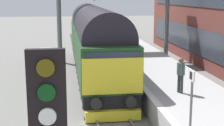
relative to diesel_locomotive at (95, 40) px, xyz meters
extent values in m
plane|color=slate|center=(0.00, -5.15, -2.48)|extent=(140.00, 140.00, 0.00)
cube|color=slate|center=(-0.72, -5.15, -2.40)|extent=(0.07, 60.00, 0.15)
cube|color=slate|center=(0.72, -5.15, -2.40)|extent=(0.07, 60.00, 0.15)
cube|color=#46483F|center=(0.00, -8.23, -2.43)|extent=(2.50, 0.26, 0.09)
cube|color=#46483F|center=(0.00, -6.69, -2.43)|extent=(2.50, 0.26, 0.09)
cube|color=#46483F|center=(0.00, -5.15, -2.43)|extent=(2.50, 0.26, 0.09)
cube|color=#46483F|center=(0.00, -3.62, -2.43)|extent=(2.50, 0.26, 0.09)
cube|color=#46483F|center=(0.00, -2.08, -2.43)|extent=(2.50, 0.26, 0.09)
cube|color=#46483F|center=(0.00, -0.54, -2.43)|extent=(2.50, 0.26, 0.09)
cube|color=#46483F|center=(0.00, 1.00, -2.43)|extent=(2.50, 0.26, 0.09)
cube|color=#46483F|center=(0.00, 2.54, -2.43)|extent=(2.50, 0.26, 0.09)
cube|color=#46483F|center=(0.00, 4.08, -2.43)|extent=(2.50, 0.26, 0.09)
cube|color=#46483F|center=(0.00, 5.61, -2.43)|extent=(2.50, 0.26, 0.09)
cube|color=#46483F|center=(0.00, 7.15, -2.43)|extent=(2.50, 0.26, 0.09)
cube|color=#46483F|center=(0.00, 8.69, -2.43)|extent=(2.50, 0.26, 0.09)
cube|color=#46483F|center=(0.00, 10.23, -2.43)|extent=(2.50, 0.26, 0.09)
cube|color=#46483F|center=(0.00, 11.77, -2.43)|extent=(2.50, 0.26, 0.09)
cube|color=#46483F|center=(0.00, 13.31, -2.43)|extent=(2.50, 0.26, 0.09)
cube|color=#46483F|center=(0.00, 14.85, -2.43)|extent=(2.50, 0.26, 0.09)
cube|color=#46483F|center=(0.00, 16.38, -2.43)|extent=(2.50, 0.26, 0.09)
cube|color=#46483F|center=(0.00, 17.92, -2.43)|extent=(2.50, 0.26, 0.09)
cube|color=#46483F|center=(0.00, 19.46, -2.43)|extent=(2.50, 0.26, 0.09)
cube|color=#46483F|center=(0.00, 21.00, -2.43)|extent=(2.50, 0.26, 0.09)
cube|color=#46483F|center=(0.00, 22.54, -2.43)|extent=(2.50, 0.26, 0.09)
cube|color=#46483F|center=(0.00, 24.08, -2.43)|extent=(2.50, 0.26, 0.09)
cube|color=#A9A9A9|center=(3.60, -5.15, -1.98)|extent=(4.00, 44.00, 1.00)
cube|color=white|center=(1.75, -5.15, -1.47)|extent=(0.30, 44.00, 0.01)
cube|color=#2C323C|center=(7.98, -1.82, -0.51)|extent=(0.06, 30.57, 2.00)
cube|color=black|center=(0.00, 0.03, -1.66)|extent=(2.56, 17.24, 0.60)
cube|color=#1C441E|center=(0.00, 0.03, -0.31)|extent=(2.70, 17.24, 2.10)
cylinder|color=black|center=(0.00, 0.03, 0.92)|extent=(2.56, 15.86, 2.57)
cube|color=yellow|center=(0.00, -8.62, -0.46)|extent=(2.65, 0.08, 1.58)
cube|color=#232D3D|center=(0.00, -8.60, 0.27)|extent=(2.38, 0.04, 0.64)
cube|color=#232D3D|center=(1.37, 0.03, -0.01)|extent=(0.04, 12.07, 0.44)
cylinder|color=black|center=(-0.75, -8.83, -1.56)|extent=(0.48, 0.35, 0.48)
cylinder|color=black|center=(0.75, -8.83, -1.56)|extent=(0.48, 0.35, 0.48)
cube|color=yellow|center=(0.00, -8.68, -2.19)|extent=(2.43, 0.36, 0.47)
cylinder|color=black|center=(0.00, -7.10, -1.96)|extent=(1.64, 1.04, 1.04)
cylinder|color=black|center=(0.00, -6.00, -1.96)|extent=(1.64, 1.04, 1.04)
cylinder|color=black|center=(0.00, -4.90, -1.96)|extent=(1.64, 1.04, 1.04)
cylinder|color=black|center=(0.00, 4.97, -1.96)|extent=(1.64, 1.04, 1.04)
cylinder|color=black|center=(0.00, 6.07, -1.96)|extent=(1.64, 1.04, 1.04)
cylinder|color=black|center=(0.00, 7.17, -1.96)|extent=(1.64, 1.04, 1.04)
cube|color=black|center=(-2.21, -18.85, 1.75)|extent=(0.44, 0.10, 1.27)
cylinder|color=#53470A|center=(-2.21, -18.91, 2.19)|extent=(0.20, 0.06, 0.20)
cylinder|color=#0A3E13|center=(-2.21, -18.91, 1.91)|extent=(0.20, 0.06, 0.20)
cylinder|color=white|center=(-2.21, -18.91, 1.63)|extent=(0.20, 0.06, 0.20)
cylinder|color=slate|center=(2.00, -12.56, -0.42)|extent=(0.08, 0.08, 2.10)
cube|color=white|center=(1.97, -12.56, 0.45)|extent=(0.05, 0.44, 0.36)
cube|color=black|center=(1.94, -12.56, 0.45)|extent=(0.01, 0.20, 0.24)
cylinder|color=#2E3734|center=(3.24, -8.18, -1.05)|extent=(0.13, 0.13, 0.84)
cylinder|color=#2E3734|center=(3.17, -7.99, -1.05)|extent=(0.13, 0.13, 0.84)
cylinder|color=#4A5D50|center=(3.20, -8.09, -0.35)|extent=(0.44, 0.44, 0.56)
sphere|color=brown|center=(3.20, -8.09, 0.06)|extent=(0.22, 0.22, 0.22)
cylinder|color=#4A5D50|center=(3.28, -8.28, -0.35)|extent=(0.09, 0.09, 0.52)
cylinder|color=#4A5D50|center=(3.13, -7.89, -0.35)|extent=(0.09, 0.09, 0.52)
cylinder|color=slate|center=(-2.40, 5.03, 0.58)|extent=(0.36, 0.36, 6.12)
cylinder|color=slate|center=(6.50, 5.03, 0.58)|extent=(0.36, 0.36, 6.12)
camera|label=1|loc=(-1.99, -22.61, 2.97)|focal=54.59mm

